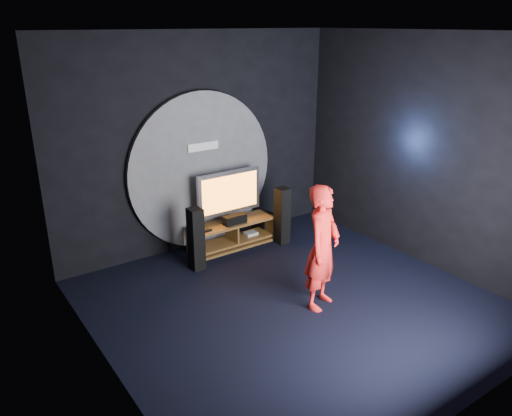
% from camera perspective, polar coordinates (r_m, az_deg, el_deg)
% --- Properties ---
extents(floor, '(5.00, 5.00, 0.00)m').
position_cam_1_polar(floor, '(6.93, 4.37, -10.86)').
color(floor, black).
rests_on(floor, ground).
extents(back_wall, '(5.00, 0.04, 3.50)m').
position_cam_1_polar(back_wall, '(8.21, -6.46, 7.36)').
color(back_wall, black).
rests_on(back_wall, ground).
extents(front_wall, '(5.00, 0.04, 3.50)m').
position_cam_1_polar(front_wall, '(4.69, 24.67, -4.70)').
color(front_wall, black).
rests_on(front_wall, ground).
extents(left_wall, '(0.04, 5.00, 3.50)m').
position_cam_1_polar(left_wall, '(5.06, -17.58, -1.92)').
color(left_wall, black).
rests_on(left_wall, ground).
extents(right_wall, '(0.04, 5.00, 3.50)m').
position_cam_1_polar(right_wall, '(7.98, 18.86, 6.01)').
color(right_wall, black).
rests_on(right_wall, ground).
extents(ceiling, '(5.00, 5.00, 0.01)m').
position_cam_1_polar(ceiling, '(5.92, 5.33, 19.52)').
color(ceiling, black).
rests_on(ceiling, back_wall).
extents(wall_disc_panel, '(2.60, 0.11, 2.60)m').
position_cam_1_polar(wall_disc_panel, '(8.27, -6.15, 4.27)').
color(wall_disc_panel, '#515156').
rests_on(wall_disc_panel, ground).
extents(media_console, '(1.52, 0.45, 0.45)m').
position_cam_1_polar(media_console, '(8.48, -2.70, -3.19)').
color(media_console, olive).
rests_on(media_console, ground).
extents(tv, '(1.18, 0.22, 0.87)m').
position_cam_1_polar(tv, '(8.26, -3.08, 1.60)').
color(tv, '#A6A6AD').
rests_on(tv, media_console).
extents(center_speaker, '(0.40, 0.15, 0.15)m').
position_cam_1_polar(center_speaker, '(8.28, -2.45, -1.31)').
color(center_speaker, black).
rests_on(center_speaker, media_console).
extents(remote, '(0.18, 0.05, 0.02)m').
position_cam_1_polar(remote, '(8.02, -5.66, -2.64)').
color(remote, black).
rests_on(remote, media_console).
extents(tower_speaker_left, '(0.20, 0.22, 0.99)m').
position_cam_1_polar(tower_speaker_left, '(7.66, -6.86, -3.57)').
color(tower_speaker_left, black).
rests_on(tower_speaker_left, ground).
extents(tower_speaker_right, '(0.20, 0.22, 0.99)m').
position_cam_1_polar(tower_speaker_right, '(8.52, 3.01, -0.90)').
color(tower_speaker_right, black).
rests_on(tower_speaker_right, ground).
extents(subwoofer, '(0.31, 0.31, 0.34)m').
position_cam_1_polar(subwoofer, '(9.08, 1.12, -1.70)').
color(subwoofer, black).
rests_on(subwoofer, ground).
extents(player, '(0.73, 0.63, 1.70)m').
position_cam_1_polar(player, '(6.55, 7.62, -4.49)').
color(player, red).
rests_on(player, ground).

